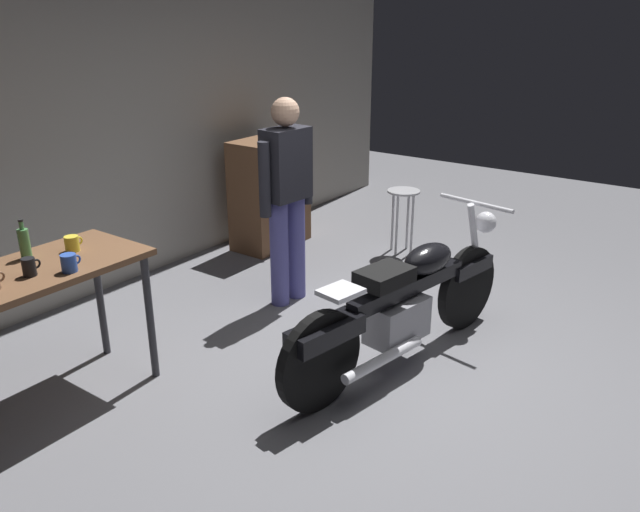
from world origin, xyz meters
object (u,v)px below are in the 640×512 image
(person_standing, at_px, (287,193))
(wooden_dresser, at_px, (270,193))
(mug_black_matte, at_px, (29,267))
(bottle, at_px, (24,243))
(motorcycle, at_px, (405,302))
(mug_blue_enamel, at_px, (69,263))
(mug_yellow_tall, at_px, (72,244))
(shop_stool, at_px, (403,204))

(person_standing, distance_m, wooden_dresser, 1.43)
(mug_black_matte, relative_size, bottle, 0.45)
(motorcycle, xyz_separation_m, bottle, (-1.63, 1.67, 0.55))
(motorcycle, xyz_separation_m, mug_black_matte, (-1.77, 1.41, 0.50))
(motorcycle, height_order, mug_black_matte, mug_black_matte)
(wooden_dresser, bearing_deg, mug_blue_enamel, -161.34)
(person_standing, relative_size, wooden_dresser, 1.52)
(mug_yellow_tall, distance_m, bottle, 0.27)
(mug_black_matte, bearing_deg, person_standing, -3.90)
(person_standing, xyz_separation_m, mug_black_matte, (-2.10, 0.14, 0.03))
(mug_black_matte, bearing_deg, motorcycle, -38.55)
(shop_stool, xyz_separation_m, mug_black_matte, (-3.65, 0.35, 0.45))
(bottle, bearing_deg, mug_blue_enamel, -85.84)
(mug_black_matte, bearing_deg, mug_blue_enamel, -37.07)
(motorcycle, bearing_deg, shop_stool, 39.21)
(mug_yellow_tall, bearing_deg, shop_stool, -8.72)
(motorcycle, bearing_deg, person_standing, 85.32)
(shop_stool, bearing_deg, mug_black_matte, 174.47)
(motorcycle, bearing_deg, mug_blue_enamel, 151.33)
(motorcycle, relative_size, mug_black_matte, 20.07)
(mug_yellow_tall, xyz_separation_m, bottle, (-0.23, 0.12, 0.05))
(wooden_dresser, height_order, mug_yellow_tall, wooden_dresser)
(motorcycle, bearing_deg, wooden_dresser, 70.23)
(shop_stool, xyz_separation_m, wooden_dresser, (-0.59, 1.21, 0.05))
(person_standing, distance_m, shop_stool, 1.63)
(person_standing, xyz_separation_m, wooden_dresser, (0.96, 1.00, -0.38))
(mug_yellow_tall, height_order, bottle, bottle)
(wooden_dresser, relative_size, mug_black_matte, 10.18)
(shop_stool, distance_m, wooden_dresser, 1.34)
(person_standing, height_order, mug_black_matte, person_standing)
(mug_black_matte, distance_m, mug_blue_enamel, 0.21)
(person_standing, relative_size, bottle, 6.93)
(person_standing, height_order, wooden_dresser, person_standing)
(mug_black_matte, relative_size, mug_yellow_tall, 0.91)
(wooden_dresser, relative_size, bottle, 4.56)
(wooden_dresser, distance_m, mug_yellow_tall, 2.81)
(person_standing, bearing_deg, mug_yellow_tall, -4.71)
(mug_yellow_tall, height_order, mug_blue_enamel, mug_blue_enamel)
(mug_black_matte, xyz_separation_m, bottle, (0.14, 0.27, 0.04))
(motorcycle, bearing_deg, bottle, 144.26)
(motorcycle, height_order, mug_blue_enamel, mug_blue_enamel)
(wooden_dresser, relative_size, mug_blue_enamel, 9.11)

